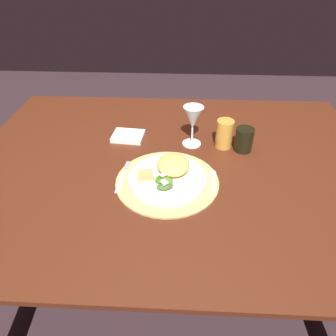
{
  "coord_description": "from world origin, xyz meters",
  "views": [
    {
      "loc": [
        0.02,
        -0.89,
        1.39
      ],
      "look_at": [
        -0.02,
        -0.06,
        0.77
      ],
      "focal_mm": 32.52,
      "sensor_mm": 36.0,
      "label": 1
    }
  ],
  "objects_px": {
    "dinner_plate": "(167,179)",
    "dark_tumbler": "(244,140)",
    "spoon": "(213,177)",
    "napkin": "(128,136)",
    "dining_table": "(173,196)",
    "fork": "(122,178)",
    "amber_tumbler": "(224,134)",
    "wine_glass": "(193,119)"
  },
  "relations": [
    {
      "from": "dinner_plate",
      "to": "dark_tumbler",
      "type": "distance_m",
      "value": 0.35
    },
    {
      "from": "spoon",
      "to": "dark_tumbler",
      "type": "bearing_deg",
      "value": 56.11
    },
    {
      "from": "spoon",
      "to": "napkin",
      "type": "distance_m",
      "value": 0.41
    },
    {
      "from": "dining_table",
      "to": "spoon",
      "type": "xyz_separation_m",
      "value": [
        0.13,
        -0.09,
        0.18
      ]
    },
    {
      "from": "fork",
      "to": "dark_tumbler",
      "type": "bearing_deg",
      "value": 25.53
    },
    {
      "from": "napkin",
      "to": "amber_tumbler",
      "type": "distance_m",
      "value": 0.38
    },
    {
      "from": "napkin",
      "to": "wine_glass",
      "type": "distance_m",
      "value": 0.28
    },
    {
      "from": "wine_glass",
      "to": "dark_tumbler",
      "type": "distance_m",
      "value": 0.21
    },
    {
      "from": "dining_table",
      "to": "spoon",
      "type": "bearing_deg",
      "value": -34.53
    },
    {
      "from": "dinner_plate",
      "to": "dark_tumbler",
      "type": "height_order",
      "value": "dark_tumbler"
    },
    {
      "from": "wine_glass",
      "to": "amber_tumbler",
      "type": "bearing_deg",
      "value": -4.15
    },
    {
      "from": "fork",
      "to": "spoon",
      "type": "xyz_separation_m",
      "value": [
        0.3,
        0.02,
        0.0
      ]
    },
    {
      "from": "dinner_plate",
      "to": "amber_tumbler",
      "type": "bearing_deg",
      "value": 48.28
    },
    {
      "from": "dinner_plate",
      "to": "wine_glass",
      "type": "xyz_separation_m",
      "value": [
        0.08,
        0.24,
        0.1
      ]
    },
    {
      "from": "napkin",
      "to": "dark_tumbler",
      "type": "distance_m",
      "value": 0.45
    },
    {
      "from": "wine_glass",
      "to": "dark_tumbler",
      "type": "xyz_separation_m",
      "value": [
        0.19,
        -0.03,
        -0.06
      ]
    },
    {
      "from": "dining_table",
      "to": "napkin",
      "type": "xyz_separation_m",
      "value": [
        -0.19,
        0.16,
        0.18
      ]
    },
    {
      "from": "dining_table",
      "to": "spoon",
      "type": "height_order",
      "value": "spoon"
    },
    {
      "from": "spoon",
      "to": "amber_tumbler",
      "type": "relative_size",
      "value": 1.1
    },
    {
      "from": "dinner_plate",
      "to": "dining_table",
      "type": "bearing_deg",
      "value": 80.91
    },
    {
      "from": "napkin",
      "to": "spoon",
      "type": "bearing_deg",
      "value": -37.72
    },
    {
      "from": "fork",
      "to": "wine_glass",
      "type": "distance_m",
      "value": 0.35
    },
    {
      "from": "fork",
      "to": "dark_tumbler",
      "type": "xyz_separation_m",
      "value": [
        0.43,
        0.2,
        0.04
      ]
    },
    {
      "from": "dark_tumbler",
      "to": "amber_tumbler",
      "type": "bearing_deg",
      "value": 161.86
    },
    {
      "from": "napkin",
      "to": "dark_tumbler",
      "type": "xyz_separation_m",
      "value": [
        0.45,
        -0.06,
        0.04
      ]
    },
    {
      "from": "dark_tumbler",
      "to": "napkin",
      "type": "bearing_deg",
      "value": 171.75
    },
    {
      "from": "spoon",
      "to": "dark_tumbler",
      "type": "relative_size",
      "value": 1.32
    },
    {
      "from": "spoon",
      "to": "dark_tumbler",
      "type": "xyz_separation_m",
      "value": [
        0.12,
        0.18,
        0.04
      ]
    },
    {
      "from": "dining_table",
      "to": "amber_tumbler",
      "type": "distance_m",
      "value": 0.31
    },
    {
      "from": "dinner_plate",
      "to": "spoon",
      "type": "height_order",
      "value": "dinner_plate"
    },
    {
      "from": "dinner_plate",
      "to": "fork",
      "type": "distance_m",
      "value": 0.15
    },
    {
      "from": "dining_table",
      "to": "dark_tumbler",
      "type": "height_order",
      "value": "dark_tumbler"
    },
    {
      "from": "spoon",
      "to": "amber_tumbler",
      "type": "xyz_separation_m",
      "value": [
        0.05,
        0.21,
        0.05
      ]
    },
    {
      "from": "spoon",
      "to": "napkin",
      "type": "height_order",
      "value": "napkin"
    },
    {
      "from": "dinner_plate",
      "to": "amber_tumbler",
      "type": "xyz_separation_m",
      "value": [
        0.2,
        0.23,
        0.04
      ]
    },
    {
      "from": "spoon",
      "to": "wine_glass",
      "type": "bearing_deg",
      "value": 107.41
    },
    {
      "from": "dinner_plate",
      "to": "amber_tumbler",
      "type": "relative_size",
      "value": 2.36
    },
    {
      "from": "spoon",
      "to": "dark_tumbler",
      "type": "height_order",
      "value": "dark_tumbler"
    },
    {
      "from": "wine_glass",
      "to": "amber_tumbler",
      "type": "distance_m",
      "value": 0.13
    },
    {
      "from": "dining_table",
      "to": "dinner_plate",
      "type": "xyz_separation_m",
      "value": [
        -0.02,
        -0.11,
        0.18
      ]
    },
    {
      "from": "dining_table",
      "to": "amber_tumbler",
      "type": "bearing_deg",
      "value": 32.03
    },
    {
      "from": "dining_table",
      "to": "napkin",
      "type": "distance_m",
      "value": 0.3
    }
  ]
}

